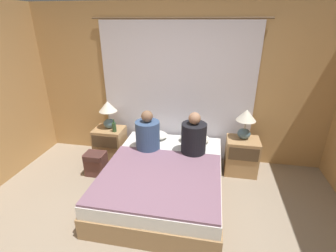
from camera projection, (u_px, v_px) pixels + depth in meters
wall_back at (177, 86)px, 3.93m from camera, size 4.87×0.06×2.50m
curtain_panel at (176, 94)px, 3.92m from camera, size 2.63×0.03×2.27m
bed at (164, 179)px, 3.35m from camera, size 1.55×1.96×0.44m
nightstand_left at (110, 144)px, 4.15m from camera, size 0.49×0.41×0.57m
nightstand_right at (241, 156)px, 3.78m from camera, size 0.49×0.41×0.57m
lamp_left at (108, 111)px, 3.97m from camera, size 0.29×0.29×0.46m
lamp_right at (246, 120)px, 3.60m from camera, size 0.29×0.29×0.46m
pillow_left at (153, 135)px, 4.00m from camera, size 0.48×0.33×0.12m
pillow_right at (195, 138)px, 3.88m from camera, size 0.48×0.33×0.12m
blanket_on_bed at (159, 177)px, 2.99m from camera, size 1.49×1.32×0.03m
person_left_in_bed at (148, 134)px, 3.58m from camera, size 0.36×0.36×0.62m
person_right_in_bed at (194, 137)px, 3.46m from camera, size 0.36×0.36×0.63m
beer_bottle_on_left_stand at (114, 127)px, 3.91m from camera, size 0.07×0.07×0.21m
backpack_on_floor at (96, 162)px, 3.75m from camera, size 0.31×0.25×0.37m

